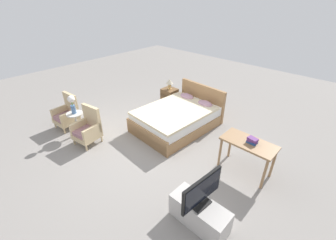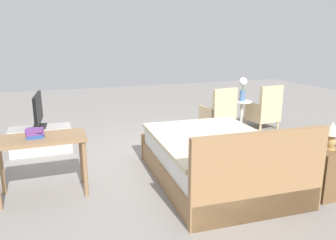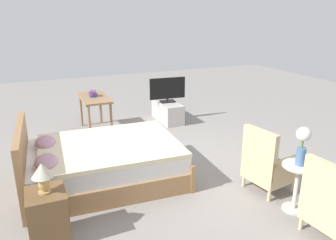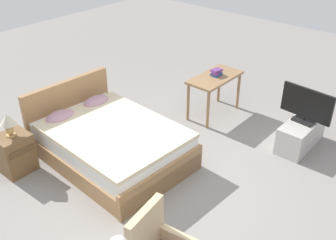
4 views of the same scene
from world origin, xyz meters
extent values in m
plane|color=gray|center=(0.00, 0.00, 0.00)|extent=(16.00, 16.00, 0.00)
cube|color=#997047|center=(-0.12, 1.00, 0.14)|extent=(1.61, 2.25, 0.28)
cube|color=white|center=(-0.12, 1.00, 0.40)|extent=(1.55, 2.16, 0.24)
cube|color=beige|center=(-0.13, 0.92, 0.55)|extent=(1.58, 1.99, 0.06)
cube|color=#997047|center=(-0.07, 2.05, 0.48)|extent=(1.53, 0.16, 0.96)
cube|color=#997047|center=(-0.18, -0.05, 0.20)|extent=(1.53, 0.14, 0.40)
ellipsoid|color=#B28499|center=(-0.42, 1.78, 0.59)|extent=(0.45, 0.30, 0.14)
ellipsoid|color=#B28499|center=(0.25, 1.74, 0.59)|extent=(0.45, 0.30, 0.14)
cube|color=#CCB284|center=(-1.28, -0.80, 0.60)|extent=(0.55, 0.16, 0.64)
cube|color=brown|center=(-1.17, 1.85, 0.29)|extent=(0.44, 0.40, 0.59)
cube|color=brown|center=(-1.17, 1.64, 0.41)|extent=(0.37, 0.01, 0.09)
cylinder|color=tan|center=(-1.17, 1.85, 0.60)|extent=(0.13, 0.13, 0.02)
ellipsoid|color=tan|center=(-1.17, 1.85, 0.69)|extent=(0.11, 0.11, 0.16)
cone|color=beige|center=(-1.17, 1.85, 0.84)|extent=(0.22, 0.22, 0.15)
cube|color=#B7B2AD|center=(2.06, -0.94, 0.22)|extent=(0.96, 0.40, 0.44)
cube|color=black|center=(2.06, -0.94, 0.45)|extent=(0.23, 0.34, 0.03)
cylinder|color=black|center=(2.06, -0.94, 0.49)|extent=(0.04, 0.04, 0.05)
cube|color=black|center=(2.06, -0.94, 0.75)|extent=(0.11, 0.81, 0.47)
cube|color=black|center=(2.09, -0.94, 0.75)|extent=(0.07, 0.75, 0.42)
cylinder|color=#8E6B47|center=(1.55, 0.47, 0.35)|extent=(0.05, 0.05, 0.69)
cylinder|color=#8E6B47|center=(2.49, 0.47, 0.35)|extent=(0.05, 0.05, 0.69)
cylinder|color=#8E6B47|center=(1.55, 0.89, 0.35)|extent=(0.05, 0.05, 0.69)
cylinder|color=#8E6B47|center=(2.49, 0.89, 0.35)|extent=(0.05, 0.05, 0.69)
cube|color=#8E6B47|center=(2.02, 0.68, 0.71)|extent=(1.04, 0.52, 0.04)
cube|color=#284C8E|center=(2.07, 0.69, 0.75)|extent=(0.19, 0.14, 0.04)
cube|color=#66387A|center=(2.07, 0.69, 0.79)|extent=(0.21, 0.15, 0.04)
cube|color=#66387A|center=(2.07, 0.69, 0.83)|extent=(0.21, 0.16, 0.04)
camera|label=1|loc=(3.29, -2.97, 3.29)|focal=24.00mm
camera|label=2|loc=(1.87, 4.62, 1.85)|focal=35.00mm
camera|label=3|loc=(-4.40, 1.87, 2.36)|focal=35.00mm
camera|label=4|loc=(-3.20, -2.74, 3.49)|focal=42.00mm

